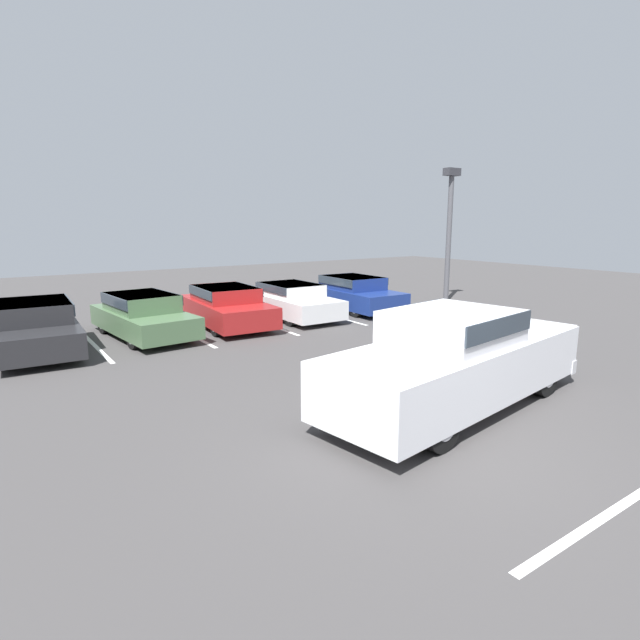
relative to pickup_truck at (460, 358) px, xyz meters
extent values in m
plane|color=#423F3F|center=(-1.40, -0.42, -0.90)|extent=(60.00, 60.00, 0.00)
cube|color=white|center=(-4.54, 8.89, -0.90)|extent=(0.12, 4.77, 0.01)
cube|color=white|center=(-1.93, 8.89, -0.90)|extent=(0.12, 4.77, 0.01)
cube|color=white|center=(0.69, 8.89, -0.90)|extent=(0.12, 4.77, 0.01)
cube|color=white|center=(3.30, 8.89, -0.90)|extent=(0.12, 4.77, 0.01)
cube|color=white|center=(5.92, 8.89, -0.90)|extent=(0.12, 4.77, 0.01)
cube|color=silver|center=(-0.02, 0.00, -0.16)|extent=(6.06, 2.73, 0.97)
cube|color=silver|center=(-0.31, -0.05, 0.62)|extent=(2.34, 2.04, 0.59)
cube|color=#2D3842|center=(-0.31, -0.05, 0.75)|extent=(2.30, 2.09, 0.33)
cube|color=silver|center=(1.80, 0.26, 0.27)|extent=(2.41, 2.12, 0.14)
cube|color=silver|center=(2.80, 0.41, -0.53)|extent=(0.48, 1.95, 0.28)
cylinder|color=black|center=(1.61, 1.01, -0.48)|extent=(0.88, 0.44, 0.85)
cylinder|color=#ADADB2|center=(1.61, 1.01, -0.48)|extent=(0.51, 0.40, 0.47)
cylinder|color=black|center=(1.83, -0.51, -0.48)|extent=(0.88, 0.44, 0.85)
cylinder|color=#ADADB2|center=(1.83, -0.51, -0.48)|extent=(0.51, 0.40, 0.47)
cylinder|color=black|center=(-1.87, 0.51, -0.48)|extent=(0.88, 0.44, 0.85)
cylinder|color=#ADADB2|center=(-1.87, 0.51, -0.48)|extent=(0.51, 0.40, 0.47)
cylinder|color=black|center=(-1.64, -1.02, -0.48)|extent=(0.88, 0.44, 0.85)
cylinder|color=#ADADB2|center=(-1.64, -1.02, -0.48)|extent=(0.51, 0.40, 0.47)
cube|color=#232326|center=(-5.87, 8.81, -0.40)|extent=(2.06, 4.61, 0.63)
cube|color=#232326|center=(-5.87, 8.90, 0.16)|extent=(1.74, 2.43, 0.50)
cube|color=#2D3842|center=(-5.87, 8.90, 0.26)|extent=(1.81, 2.39, 0.30)
cylinder|color=black|center=(-5.15, 7.46, -0.56)|extent=(0.27, 0.69, 0.68)
cylinder|color=#ADADB2|center=(-5.15, 7.46, -0.56)|extent=(0.27, 0.39, 0.37)
cylinder|color=black|center=(-6.72, 7.54, -0.56)|extent=(0.27, 0.69, 0.68)
cylinder|color=#ADADB2|center=(-6.72, 7.54, -0.56)|extent=(0.27, 0.39, 0.37)
cylinder|color=black|center=(-5.02, 10.08, -0.56)|extent=(0.27, 0.69, 0.68)
cylinder|color=#ADADB2|center=(-5.02, 10.08, -0.56)|extent=(0.27, 0.39, 0.37)
cylinder|color=black|center=(-6.60, 10.16, -0.56)|extent=(0.27, 0.69, 0.68)
cylinder|color=#ADADB2|center=(-6.60, 10.16, -0.56)|extent=(0.27, 0.39, 0.37)
cube|color=#4C6B47|center=(-3.12, 8.94, -0.42)|extent=(2.14, 4.40, 0.60)
cube|color=#4C6B47|center=(-3.13, 9.03, 0.12)|extent=(1.74, 2.35, 0.49)
cube|color=#2D3842|center=(-3.13, 9.03, 0.22)|extent=(1.80, 2.31, 0.29)
cylinder|color=black|center=(-2.25, 7.79, -0.57)|extent=(0.26, 0.68, 0.67)
cylinder|color=#ADADB2|center=(-2.25, 7.79, -0.57)|extent=(0.25, 0.39, 0.37)
cylinder|color=black|center=(-3.75, 7.64, -0.57)|extent=(0.26, 0.68, 0.67)
cylinder|color=#ADADB2|center=(-3.75, 7.64, -0.57)|extent=(0.25, 0.39, 0.37)
cylinder|color=black|center=(-2.49, 10.24, -0.57)|extent=(0.26, 0.68, 0.67)
cylinder|color=#ADADB2|center=(-2.49, 10.24, -0.57)|extent=(0.25, 0.39, 0.37)
cylinder|color=black|center=(-3.99, 10.10, -0.57)|extent=(0.26, 0.68, 0.67)
cylinder|color=#ADADB2|center=(-3.99, 10.10, -0.57)|extent=(0.25, 0.39, 0.37)
cube|color=maroon|center=(-0.48, 9.02, -0.40)|extent=(2.09, 4.38, 0.64)
cube|color=maroon|center=(-0.47, 9.10, 0.15)|extent=(1.75, 2.32, 0.45)
cube|color=#2D3842|center=(-0.47, 9.10, 0.24)|extent=(1.82, 2.28, 0.27)
cylinder|color=black|center=(0.24, 7.73, -0.58)|extent=(0.27, 0.66, 0.65)
cylinder|color=#ADADB2|center=(0.24, 7.73, -0.58)|extent=(0.27, 0.37, 0.36)
cylinder|color=black|center=(-1.33, 7.82, -0.58)|extent=(0.27, 0.66, 0.65)
cylinder|color=#ADADB2|center=(-1.33, 7.82, -0.58)|extent=(0.27, 0.37, 0.36)
cylinder|color=black|center=(0.38, 10.21, -0.58)|extent=(0.27, 0.66, 0.65)
cylinder|color=#ADADB2|center=(0.38, 10.21, -0.58)|extent=(0.27, 0.37, 0.36)
cylinder|color=black|center=(-1.19, 10.30, -0.58)|extent=(0.27, 0.66, 0.65)
cylinder|color=#ADADB2|center=(-1.19, 10.30, -0.58)|extent=(0.27, 0.37, 0.36)
cube|color=silver|center=(1.99, 9.04, -0.42)|extent=(1.86, 4.33, 0.61)
cube|color=silver|center=(1.99, 9.13, 0.09)|extent=(1.60, 2.26, 0.41)
cube|color=#2D3842|center=(1.99, 9.13, 0.17)|extent=(1.67, 2.22, 0.25)
cylinder|color=black|center=(2.73, 7.78, -0.59)|extent=(0.22, 0.63, 0.63)
cylinder|color=#ADADB2|center=(2.73, 7.78, -0.59)|extent=(0.23, 0.35, 0.35)
cylinder|color=black|center=(1.20, 7.81, -0.59)|extent=(0.22, 0.63, 0.63)
cylinder|color=#ADADB2|center=(1.20, 7.81, -0.59)|extent=(0.23, 0.35, 0.35)
cylinder|color=black|center=(2.78, 10.27, -0.59)|extent=(0.22, 0.63, 0.63)
cylinder|color=#ADADB2|center=(2.78, 10.27, -0.59)|extent=(0.23, 0.35, 0.35)
cylinder|color=black|center=(1.25, 10.30, -0.59)|extent=(0.22, 0.63, 0.63)
cylinder|color=#ADADB2|center=(1.25, 10.30, -0.59)|extent=(0.23, 0.35, 0.35)
cube|color=navy|center=(4.76, 9.05, -0.41)|extent=(1.98, 4.37, 0.64)
cube|color=navy|center=(4.76, 9.14, 0.14)|extent=(1.69, 2.29, 0.47)
cube|color=#2D3842|center=(4.76, 9.14, 0.24)|extent=(1.76, 2.25, 0.28)
cylinder|color=black|center=(5.51, 7.77, -0.59)|extent=(0.23, 0.64, 0.63)
cylinder|color=#ADADB2|center=(5.51, 7.77, -0.59)|extent=(0.23, 0.36, 0.35)
cylinder|color=black|center=(3.92, 7.83, -0.59)|extent=(0.23, 0.64, 0.63)
cylinder|color=#ADADB2|center=(3.92, 7.83, -0.59)|extent=(0.23, 0.36, 0.35)
cylinder|color=black|center=(5.59, 10.27, -0.59)|extent=(0.23, 0.64, 0.63)
cylinder|color=#ADADB2|center=(5.59, 10.27, -0.59)|extent=(0.23, 0.36, 0.35)
cylinder|color=black|center=(4.00, 10.33, -0.59)|extent=(0.23, 0.64, 0.63)
cylinder|color=#ADADB2|center=(4.00, 10.33, -0.59)|extent=(0.23, 0.36, 0.35)
cylinder|color=#515156|center=(9.28, 8.48, 1.67)|extent=(0.21, 0.21, 5.14)
cube|color=#333338|center=(9.28, 8.48, 4.38)|extent=(0.70, 0.36, 0.30)
cube|color=#B7B2A8|center=(2.08, 11.72, -0.83)|extent=(1.63, 0.20, 0.14)
camera|label=1|loc=(-6.98, -5.69, 2.41)|focal=28.00mm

